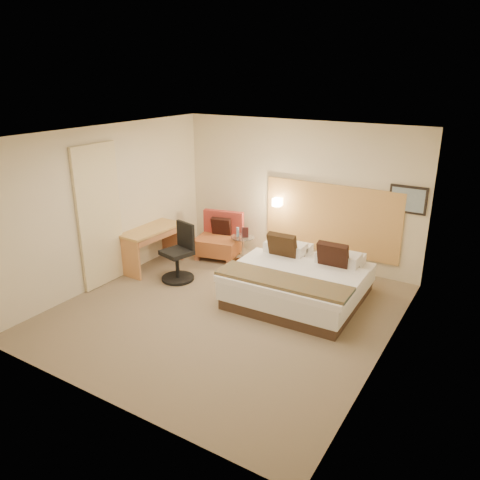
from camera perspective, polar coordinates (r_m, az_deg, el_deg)
The scene contains 20 objects.
floor at distance 7.38m, azimuth -1.66°, elevation -8.64°, with size 4.80×5.00×0.02m, color #796751.
ceiling at distance 6.54m, azimuth -1.90°, elevation 12.81°, with size 4.80×5.00×0.02m, color white.
wall_back at distance 8.96m, azimuth 7.04°, elevation 5.76°, with size 4.80×0.02×2.70m, color beige.
wall_front at distance 5.08m, azimuth -17.48°, elevation -6.30°, with size 4.80×0.02×2.70m, color beige.
wall_left at distance 8.35m, azimuth -15.82°, elevation 4.10°, with size 0.02×5.00×2.70m, color beige.
wall_right at distance 5.96m, azimuth 18.08°, elevation -2.46°, with size 0.02×5.00×2.70m, color beige.
headboard_panel at distance 8.78m, azimuth 10.98°, elevation 2.53°, with size 2.60×0.04×1.30m, color tan.
art_frame at distance 8.30m, azimuth 19.80°, elevation 4.66°, with size 0.62×0.03×0.47m, color black.
art_canvas at distance 8.29m, azimuth 19.77°, elevation 4.63°, with size 0.54×0.01×0.39m, color #748BA0.
lamp_arm at distance 9.08m, azimuth 4.74°, elevation 4.72°, with size 0.02×0.02×0.12m, color silver.
lamp_shade at distance 9.03m, azimuth 4.57°, elevation 4.63°, with size 0.15×0.15×0.15m, color #FFEDC6.
curtain at distance 8.19m, azimuth -16.75°, elevation 2.75°, with size 0.06×0.90×2.42m, color beige.
bottle_a at distance 9.01m, azimuth -0.27°, elevation 1.00°, with size 0.05×0.05×0.18m, color #83A8CB.
bottle_b at distance 9.01m, azimuth 0.40°, elevation 1.00°, with size 0.05×0.05×0.18m, color #8499CD.
menu_folder at distance 8.96m, azimuth 0.66°, elevation 0.95°, with size 0.12×0.05×0.20m, color #3C1819.
bed at distance 7.65m, azimuth 7.26°, elevation -4.96°, with size 2.08×2.01×0.99m.
lounge_chair at distance 9.35m, azimuth -2.52°, elevation 0.07°, with size 0.96×0.88×0.88m.
side_table at distance 9.09m, azimuth 0.31°, elevation -0.94°, with size 0.59×0.59×0.51m.
desk at distance 8.85m, azimuth -10.68°, elevation 0.37°, with size 0.62×1.26×0.77m.
desk_chair at distance 8.33m, azimuth -7.40°, elevation -2.08°, with size 0.70×0.70×1.02m.
Camera 1 is at (3.55, -5.43, 3.51)m, focal length 35.00 mm.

